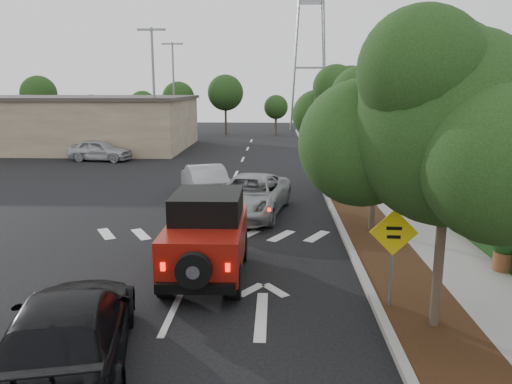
# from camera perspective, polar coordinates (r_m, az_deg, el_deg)

# --- Properties ---
(ground) EXTENTS (120.00, 120.00, 0.00)m
(ground) POSITION_cam_1_polar(r_m,az_deg,el_deg) (11.56, -9.63, -13.58)
(ground) COLOR black
(ground) RESTS_ON ground
(curb) EXTENTS (0.20, 70.00, 0.15)m
(curb) POSITION_cam_1_polar(r_m,az_deg,el_deg) (22.84, 8.04, -0.47)
(curb) COLOR #9E9B93
(curb) RESTS_ON ground
(planting_strip) EXTENTS (1.80, 70.00, 0.12)m
(planting_strip) POSITION_cam_1_polar(r_m,az_deg,el_deg) (22.97, 10.52, -0.53)
(planting_strip) COLOR black
(planting_strip) RESTS_ON ground
(sidewalk) EXTENTS (2.00, 70.00, 0.12)m
(sidewalk) POSITION_cam_1_polar(r_m,az_deg,el_deg) (23.32, 15.15, -0.56)
(sidewalk) COLOR gray
(sidewalk) RESTS_ON ground
(hedge) EXTENTS (0.80, 70.00, 0.80)m
(hedge) POSITION_cam_1_polar(r_m,az_deg,el_deg) (23.60, 18.51, 0.23)
(hedge) COLOR black
(hedge) RESTS_ON ground
(commercial_building) EXTENTS (22.00, 12.00, 4.00)m
(commercial_building) POSITION_cam_1_polar(r_m,az_deg,el_deg) (44.26, -22.31, 7.27)
(commercial_building) COLOR #806D58
(commercial_building) RESTS_ON ground
(transmission_tower) EXTENTS (7.00, 4.00, 28.00)m
(transmission_tower) POSITION_cam_1_polar(r_m,az_deg,el_deg) (58.52, 5.96, 7.07)
(transmission_tower) COLOR slate
(transmission_tower) RESTS_ON ground
(street_tree_near) EXTENTS (3.80, 3.80, 5.92)m
(street_tree_near) POSITION_cam_1_polar(r_m,az_deg,el_deg) (11.38, 19.60, -14.58)
(street_tree_near) COLOR black
(street_tree_near) RESTS_ON ground
(street_tree_mid) EXTENTS (3.20, 3.20, 5.32)m
(street_tree_mid) POSITION_cam_1_polar(r_m,az_deg,el_deg) (17.72, 13.00, -4.57)
(street_tree_mid) COLOR black
(street_tree_mid) RESTS_ON ground
(street_tree_far) EXTENTS (3.40, 3.40, 5.62)m
(street_tree_far) POSITION_cam_1_polar(r_m,az_deg,el_deg) (23.95, 10.19, -0.15)
(street_tree_far) COLOR black
(street_tree_far) RESTS_ON ground
(light_pole_a) EXTENTS (2.00, 0.22, 9.00)m
(light_pole_a) POSITION_cam_1_polar(r_m,az_deg,el_deg) (37.57, -11.29, 4.18)
(light_pole_a) COLOR slate
(light_pole_a) RESTS_ON ground
(light_pole_b) EXTENTS (2.00, 0.22, 9.00)m
(light_pole_b) POSITION_cam_1_polar(r_m,az_deg,el_deg) (49.43, -9.20, 6.08)
(light_pole_b) COLOR slate
(light_pole_b) RESTS_ON ground
(red_jeep) EXTENTS (1.98, 4.37, 2.22)m
(red_jeep) POSITION_cam_1_polar(r_m,az_deg,el_deg) (13.33, -5.55, -4.76)
(red_jeep) COLOR black
(red_jeep) RESTS_ON ground
(silver_suv_ahead) EXTENTS (3.51, 5.90, 1.54)m
(silver_suv_ahead) POSITION_cam_1_polar(r_m,az_deg,el_deg) (19.53, -0.71, -0.40)
(silver_suv_ahead) COLOR #94979B
(silver_suv_ahead) RESTS_ON ground
(black_suv_oncoming) EXTENTS (3.20, 5.51, 1.50)m
(black_suv_oncoming) POSITION_cam_1_polar(r_m,az_deg,el_deg) (9.66, -20.66, -14.65)
(black_suv_oncoming) COLOR black
(black_suv_oncoming) RESTS_ON ground
(silver_sedan_oncoming) EXTENTS (2.91, 4.81, 1.50)m
(silver_sedan_oncoming) POSITION_cam_1_polar(r_m,az_deg,el_deg) (23.00, -5.97, 1.38)
(silver_sedan_oncoming) COLOR #96989D
(silver_sedan_oncoming) RESTS_ON ground
(parked_suv) EXTENTS (4.48, 2.37, 1.45)m
(parked_suv) POSITION_cam_1_polar(r_m,az_deg,el_deg) (35.46, -17.39, 4.59)
(parked_suv) COLOR #ADB1B5
(parked_suv) RESTS_ON ground
(speed_hump_sign) EXTENTS (1.05, 0.10, 2.24)m
(speed_hump_sign) POSITION_cam_1_polar(r_m,az_deg,el_deg) (11.41, 15.38, -5.81)
(speed_hump_sign) COLOR slate
(speed_hump_sign) RESTS_ON ground
(terracotta_planter) EXTENTS (0.65, 0.65, 1.13)m
(terracotta_planter) POSITION_cam_1_polar(r_m,az_deg,el_deg) (14.90, 26.53, -5.67)
(terracotta_planter) COLOR brown
(terracotta_planter) RESTS_ON ground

